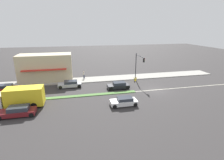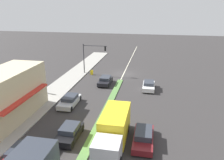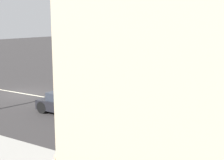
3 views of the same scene
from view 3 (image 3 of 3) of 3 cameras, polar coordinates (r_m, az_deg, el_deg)
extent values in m
cube|color=beige|center=(24.64, -16.02, -2.37)|extent=(0.16, 60.00, 0.01)
sphere|color=tan|center=(9.08, -9.90, -13.67)|extent=(0.22, 0.22, 0.22)
cube|color=silver|center=(23.99, 5.38, -1.16)|extent=(1.80, 3.91, 0.63)
cube|color=#2D333D|center=(23.98, 4.99, 0.15)|extent=(1.53, 2.15, 0.44)
cylinder|color=black|center=(24.13, 9.52, -1.62)|extent=(0.22, 0.63, 0.63)
cylinder|color=black|center=(22.69, 8.00, -2.36)|extent=(0.22, 0.63, 0.63)
cylinder|color=black|center=(25.42, 3.04, -0.86)|extent=(0.22, 0.63, 0.63)
cylinder|color=black|center=(24.06, 1.22, -1.51)|extent=(0.22, 0.63, 0.63)
cube|color=#B7BABF|center=(12.39, 17.69, -13.11)|extent=(1.84, 4.32, 0.61)
cube|color=#2D333D|center=(12.24, 16.84, -10.66)|extent=(1.57, 2.37, 0.47)
cylinder|color=black|center=(13.62, 11.36, -11.28)|extent=(0.22, 0.68, 0.68)
cylinder|color=black|center=(12.21, 8.60, -13.84)|extent=(0.22, 0.68, 0.68)
cube|color=black|center=(18.61, -7.44, -4.68)|extent=(1.84, 4.03, 0.59)
cube|color=#2D333D|center=(18.60, -7.97, -2.99)|extent=(1.57, 2.22, 0.49)
cylinder|color=black|center=(18.39, -2.04, -5.20)|extent=(0.22, 0.71, 0.71)
cylinder|color=black|center=(17.10, -5.10, -6.46)|extent=(0.22, 0.71, 0.71)
cylinder|color=black|center=(20.21, -9.40, -3.88)|extent=(0.22, 0.71, 0.71)
cylinder|color=black|center=(19.05, -12.64, -4.90)|extent=(0.22, 0.71, 0.71)
camera|label=1|loc=(44.28, 28.04, 16.94)|focal=28.00mm
camera|label=2|loc=(31.71, 79.82, 15.09)|focal=35.00mm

